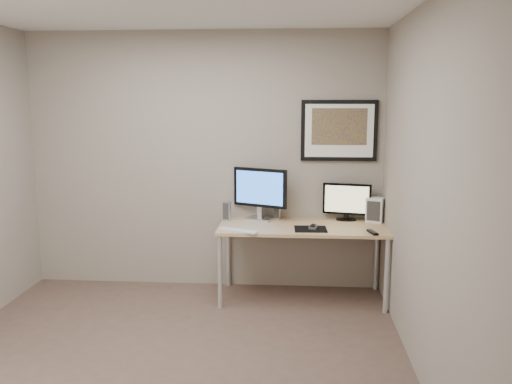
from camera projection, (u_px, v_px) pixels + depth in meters
floor at (170, 360)px, 4.06m from camera, size 3.60×3.60×0.00m
room at (177, 136)px, 4.22m from camera, size 3.60×3.60×3.60m
desk at (302, 232)px, 5.20m from camera, size 1.60×0.70×0.73m
framed_art at (339, 131)px, 5.34m from camera, size 0.75×0.04×0.60m
monitor_large at (260, 191)px, 5.40m from camera, size 0.54×0.27×0.52m
monitor_tv at (347, 201)px, 5.38m from camera, size 0.47×0.15×0.37m
speaker_left at (227, 211)px, 5.40m from camera, size 0.10×0.10×0.20m
speaker_right at (277, 211)px, 5.47m from camera, size 0.08×0.08×0.16m
keyboard at (238, 231)px, 4.97m from camera, size 0.40×0.25×0.01m
mousepad at (311, 229)px, 5.05m from camera, size 0.31×0.28×0.00m
mouse at (313, 226)px, 5.07m from camera, size 0.09×0.13×0.04m
remote at (372, 232)px, 4.90m from camera, size 0.09×0.18×0.02m
fan_unit at (375, 210)px, 5.32m from camera, size 0.19×0.17×0.25m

